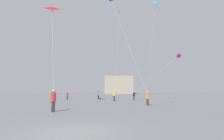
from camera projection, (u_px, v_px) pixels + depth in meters
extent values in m
plane|color=slate|center=(73.00, 132.00, 7.58)|extent=(300.00, 300.00, 0.00)
cylinder|color=#2D2D33|center=(98.00, 97.00, 37.05)|extent=(0.25, 0.25, 0.76)
cylinder|color=white|center=(98.00, 94.00, 37.13)|extent=(0.36, 0.36, 0.66)
sphere|color=tan|center=(98.00, 92.00, 37.18)|extent=(0.25, 0.25, 0.25)
cylinder|color=#2D2D33|center=(53.00, 107.00, 14.93)|extent=(0.27, 0.27, 0.84)
cylinder|color=red|center=(53.00, 97.00, 15.01)|extent=(0.40, 0.40, 0.73)
sphere|color=tan|center=(54.00, 91.00, 15.07)|extent=(0.27, 0.27, 0.27)
cylinder|color=#2D2D33|center=(67.00, 98.00, 35.58)|extent=(0.24, 0.24, 0.73)
cylinder|color=purple|center=(67.00, 94.00, 35.66)|extent=(0.35, 0.35, 0.63)
sphere|color=tan|center=(68.00, 92.00, 35.71)|extent=(0.24, 0.24, 0.24)
cylinder|color=#2D2D33|center=(148.00, 102.00, 21.50)|extent=(0.25, 0.25, 0.76)
cylinder|color=orange|center=(147.00, 96.00, 21.58)|extent=(0.37, 0.37, 0.66)
sphere|color=tan|center=(147.00, 92.00, 21.63)|extent=(0.25, 0.25, 0.25)
cylinder|color=#2D2D33|center=(134.00, 98.00, 34.00)|extent=(0.24, 0.24, 0.74)
cylinder|color=black|center=(134.00, 94.00, 34.07)|extent=(0.35, 0.35, 0.64)
sphere|color=tan|center=(134.00, 92.00, 34.12)|extent=(0.24, 0.24, 0.24)
cylinder|color=#2D2D33|center=(114.00, 98.00, 30.69)|extent=(0.28, 0.28, 0.85)
cylinder|color=yellow|center=(114.00, 94.00, 30.78)|extent=(0.40, 0.40, 0.74)
sphere|color=tan|center=(114.00, 91.00, 30.83)|extent=(0.28, 0.28, 0.28)
pyramid|color=red|center=(52.00, 8.00, 25.33)|extent=(1.95, 1.33, 0.82)
sphere|color=red|center=(52.00, 10.00, 25.20)|extent=(0.10, 0.10, 0.10)
sphere|color=red|center=(52.00, 11.00, 25.05)|extent=(0.10, 0.10, 0.10)
sphere|color=red|center=(53.00, 12.00, 24.91)|extent=(0.10, 0.10, 0.10)
cylinder|color=silver|center=(53.00, 41.00, 20.18)|extent=(4.15, 8.80, 11.77)
cone|color=#1EB2C6|center=(155.00, 2.00, 17.41)|extent=(0.86, 0.78, 0.54)
sphere|color=#1EB2C6|center=(157.00, 4.00, 17.40)|extent=(0.10, 0.10, 0.10)
sphere|color=#1EB2C6|center=(158.00, 7.00, 17.39)|extent=(0.10, 0.10, 0.10)
sphere|color=#1EB2C6|center=(160.00, 9.00, 17.38)|extent=(0.10, 0.10, 0.10)
cylinder|color=silver|center=(151.00, 53.00, 19.51)|extent=(0.31, 5.23, 8.81)
cone|color=purple|center=(119.00, 10.00, 29.96)|extent=(1.22, 1.21, 0.55)
sphere|color=purple|center=(119.00, 11.00, 29.88)|extent=(0.10, 0.10, 0.10)
sphere|color=purple|center=(118.00, 12.00, 29.80)|extent=(0.10, 0.10, 0.10)
sphere|color=purple|center=(117.00, 14.00, 29.71)|extent=(0.10, 0.10, 0.10)
cylinder|color=silver|center=(117.00, 52.00, 30.38)|extent=(1.04, 2.31, 13.53)
cone|color=#D12899|center=(179.00, 56.00, 33.21)|extent=(0.92, 0.69, 0.75)
sphere|color=#D12899|center=(178.00, 57.00, 33.12)|extent=(0.10, 0.10, 0.10)
sphere|color=#D12899|center=(178.00, 58.00, 33.03)|extent=(0.10, 0.10, 0.10)
sphere|color=#D12899|center=(177.00, 59.00, 32.94)|extent=(0.10, 0.10, 0.10)
cylinder|color=silver|center=(156.00, 75.00, 33.65)|extent=(8.16, 1.11, 6.74)
sphere|color=blue|center=(111.00, 0.00, 24.64)|extent=(0.10, 0.10, 0.10)
sphere|color=blue|center=(112.00, 1.00, 24.49)|extent=(0.10, 0.10, 0.10)
cylinder|color=silver|center=(128.00, 43.00, 23.28)|extent=(4.50, 1.62, 12.98)
cube|color=#A39984|center=(119.00, 85.00, 100.13)|extent=(15.08, 11.90, 9.46)
cube|color=maroon|center=(100.00, 99.00, 37.10)|extent=(0.35, 0.27, 0.24)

